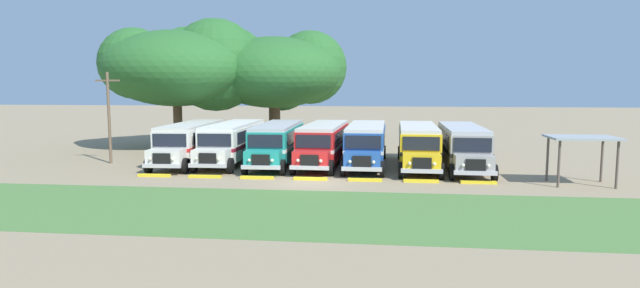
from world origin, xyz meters
The scene contains 20 objects.
ground_plane centered at (0.00, 0.00, 0.00)m, with size 220.00×220.00×0.00m, color #937F60.
foreground_grass_strip centered at (0.00, -6.83, 0.00)m, with size 80.00×9.07×0.01m, color #4C7538.
parked_bus_slot_0 centered at (-9.54, 6.94, 1.58)m, with size 3.07×10.89×2.82m.
parked_bus_slot_1 centered at (-6.56, 7.34, 1.58)m, with size 2.76×10.85×2.82m.
parked_bus_slot_2 centered at (-3.24, 7.09, 1.58)m, with size 2.91×10.87×2.82m.
parked_bus_slot_3 centered at (0.06, 7.27, 1.58)m, with size 3.03×10.88×2.82m.
parked_bus_slot_4 centered at (3.07, 7.15, 1.58)m, with size 2.81×10.86×2.82m.
parked_bus_slot_5 centered at (6.62, 6.85, 1.58)m, with size 2.91×10.87×2.82m.
parked_bus_slot_6 centered at (9.56, 6.53, 1.58)m, with size 2.86×10.86×2.82m.
curb_wheelstop_0 centered at (-9.64, 0.84, 0.07)m, with size 2.00×0.36×0.15m, color yellow.
curb_wheelstop_1 centered at (-6.43, 0.84, 0.07)m, with size 2.00×0.36×0.15m, color yellow.
curb_wheelstop_2 centered at (-3.21, 0.84, 0.07)m, with size 2.00×0.36×0.15m, color yellow.
curb_wheelstop_3 centered at (0.00, 0.84, 0.07)m, with size 2.00×0.36×0.15m, color yellow.
curb_wheelstop_4 centered at (3.21, 0.84, 0.07)m, with size 2.00×0.36×0.15m, color yellow.
curb_wheelstop_5 centered at (6.43, 0.84, 0.07)m, with size 2.00×0.36×0.15m, color yellow.
curb_wheelstop_6 centered at (9.64, 0.84, 0.07)m, with size 2.00×0.36×0.15m, color yellow.
broad_shade_tree centered at (-5.81, 19.72, 6.86)m, with size 13.43×13.27×10.86m.
secondary_tree centered at (-13.34, 15.72, 7.24)m, with size 13.60×12.46×11.47m.
utility_pole centered at (-15.11, 5.77, 3.49)m, with size 1.80×0.20×6.49m.
waiting_shelter centered at (15.25, 1.21, 2.45)m, with size 3.60×2.60×2.72m.
Camera 1 is at (4.16, -29.25, 5.55)m, focal length 29.35 mm.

